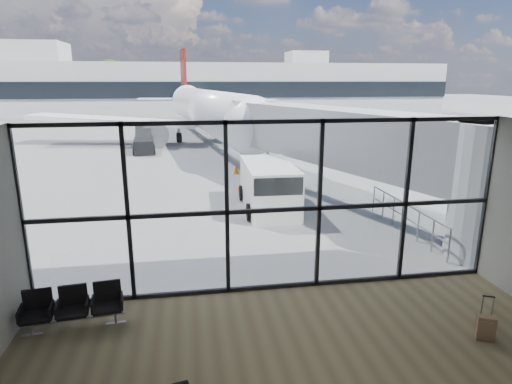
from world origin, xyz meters
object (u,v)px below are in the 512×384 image
object	(u,v)px
airliner	(206,110)
suitcase	(486,328)
seating_row	(73,305)
service_van	(269,186)
belt_loader	(144,145)

from	to	relation	value
airliner	suitcase	bearing A→B (deg)	-89.81
seating_row	suitcase	world-z (taller)	suitcase
airliner	service_van	bearing A→B (deg)	-93.36
seating_row	belt_loader	distance (m)	24.41
service_van	belt_loader	bearing A→B (deg)	113.80
suitcase	belt_loader	distance (m)	28.01
service_van	airliner	bearing A→B (deg)	95.31
seating_row	airliner	size ratio (longest dim) A/B	0.06
seating_row	service_van	bearing A→B (deg)	47.00
suitcase	belt_loader	xyz separation A→B (m)	(-9.43, 26.37, 0.33)
seating_row	belt_loader	size ratio (longest dim) A/B	0.52
seating_row	service_van	distance (m)	10.21
seating_row	suitcase	size ratio (longest dim) A/B	2.17
suitcase	service_van	size ratio (longest dim) A/B	0.21
airliner	belt_loader	size ratio (longest dim) A/B	8.51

